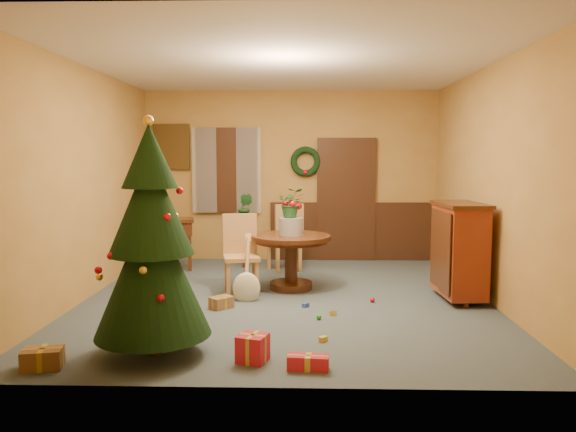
{
  "coord_description": "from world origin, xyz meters",
  "views": [
    {
      "loc": [
        0.22,
        -6.91,
        1.77
      ],
      "look_at": [
        0.02,
        0.4,
        1.01
      ],
      "focal_mm": 35.0,
      "sensor_mm": 36.0,
      "label": 1
    }
  ],
  "objects_px": {
    "writing_desk": "(164,231)",
    "christmas_tree": "(151,244)",
    "dining_table": "(291,251)",
    "sideboard": "(459,248)",
    "chair_near": "(241,251)"
  },
  "relations": [
    {
      "from": "dining_table",
      "to": "sideboard",
      "type": "bearing_deg",
      "value": -14.04
    },
    {
      "from": "writing_desk",
      "to": "christmas_tree",
      "type": "bearing_deg",
      "value": -77.42
    },
    {
      "from": "dining_table",
      "to": "christmas_tree",
      "type": "distance_m",
      "value": 2.88
    },
    {
      "from": "dining_table",
      "to": "christmas_tree",
      "type": "bearing_deg",
      "value": -114.55
    },
    {
      "from": "chair_near",
      "to": "dining_table",
      "type": "bearing_deg",
      "value": 19.04
    },
    {
      "from": "dining_table",
      "to": "sideboard",
      "type": "relative_size",
      "value": 0.88
    },
    {
      "from": "chair_near",
      "to": "christmas_tree",
      "type": "bearing_deg",
      "value": -102.53
    },
    {
      "from": "chair_near",
      "to": "christmas_tree",
      "type": "height_order",
      "value": "christmas_tree"
    },
    {
      "from": "chair_near",
      "to": "sideboard",
      "type": "height_order",
      "value": "sideboard"
    },
    {
      "from": "writing_desk",
      "to": "sideboard",
      "type": "xyz_separation_m",
      "value": [
        4.12,
        -1.75,
        0.04
      ]
    },
    {
      "from": "writing_desk",
      "to": "chair_near",
      "type": "bearing_deg",
      "value": -46.66
    },
    {
      "from": "dining_table",
      "to": "christmas_tree",
      "type": "relative_size",
      "value": 0.5
    },
    {
      "from": "christmas_tree",
      "to": "writing_desk",
      "type": "bearing_deg",
      "value": 102.58
    },
    {
      "from": "dining_table",
      "to": "writing_desk",
      "type": "xyz_separation_m",
      "value": [
        -2.03,
        1.23,
        0.1
      ]
    },
    {
      "from": "sideboard",
      "to": "chair_near",
      "type": "bearing_deg",
      "value": 173.81
    }
  ]
}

